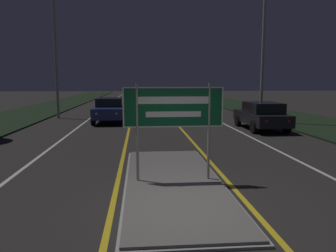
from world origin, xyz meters
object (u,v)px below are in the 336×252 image
at_px(car_receding_1, 179,102).
at_px(car_approaching_0, 110,109).
at_px(highway_sign, 173,111).
at_px(streetlight_right_near, 265,1).
at_px(streetlight_left_near, 55,37).
at_px(car_receding_0, 261,115).

xyz_separation_m(car_receding_1, car_approaching_0, (-5.09, -6.49, -0.03)).
height_order(highway_sign, streetlight_right_near, streetlight_right_near).
distance_m(highway_sign, car_approaching_0, 12.90).
relative_size(streetlight_left_near, car_receding_1, 1.83).
height_order(streetlight_left_near, car_approaching_0, streetlight_left_near).
bearing_deg(streetlight_right_near, streetlight_left_near, 163.48).
relative_size(car_receding_0, car_approaching_0, 1.02).
distance_m(car_receding_0, car_receding_1, 10.80).
bearing_deg(streetlight_left_near, car_receding_0, -28.02).
relative_size(streetlight_right_near, car_receding_1, 2.23).
distance_m(streetlight_left_near, car_receding_0, 14.27).
xyz_separation_m(highway_sign, car_approaching_0, (-2.64, 12.58, -1.01)).
distance_m(car_receding_1, car_approaching_0, 8.25).
relative_size(car_receding_0, car_receding_1, 0.91).
bearing_deg(streetlight_right_near, car_approaching_0, 171.69).
height_order(streetlight_right_near, car_receding_1, streetlight_right_near).
relative_size(streetlight_right_near, car_approaching_0, 2.51).
relative_size(streetlight_left_near, car_receding_0, 2.02).
bearing_deg(streetlight_left_near, car_receding_1, 24.49).
height_order(streetlight_right_near, car_receding_0, streetlight_right_near).
bearing_deg(car_receding_0, streetlight_right_near, 70.09).
height_order(highway_sign, car_approaching_0, highway_sign).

